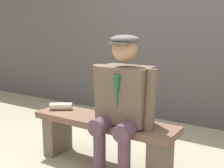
# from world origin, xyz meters

# --- Properties ---
(ground_plane) EXTENTS (30.00, 30.00, 0.00)m
(ground_plane) POSITION_xyz_m (0.00, 0.00, 0.00)
(ground_plane) COLOR #9C957E
(bench) EXTENTS (1.46, 0.38, 0.48)m
(bench) POSITION_xyz_m (0.00, 0.00, 0.33)
(bench) COLOR brown
(bench) RESTS_ON ground
(seated_man) EXTENTS (0.63, 0.56, 1.28)m
(seated_man) POSITION_xyz_m (-0.24, 0.05, 0.72)
(seated_man) COLOR brown
(seated_man) RESTS_ON ground
(rolled_magazine) EXTENTS (0.24, 0.19, 0.08)m
(rolled_magazine) POSITION_xyz_m (0.55, -0.01, 0.52)
(rolled_magazine) COLOR beige
(rolled_magazine) RESTS_ON bench
(stadium_wall) EXTENTS (12.00, 0.24, 2.51)m
(stadium_wall) POSITION_xyz_m (0.00, -1.76, 1.25)
(stadium_wall) COLOR #4D4B4C
(stadium_wall) RESTS_ON ground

